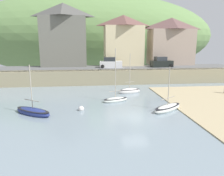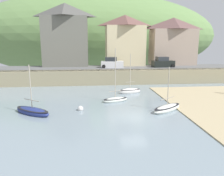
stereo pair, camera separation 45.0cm
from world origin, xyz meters
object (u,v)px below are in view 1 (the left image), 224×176
(waterfront_building_right, at_px, (171,41))
(waterfront_building_left, at_px, (64,35))
(waterfront_building_centre, at_px, (123,40))
(sailboat_nearest_shore, at_px, (115,99))
(parked_car_near_slipway, at_px, (111,63))
(motorboat_with_cabin, at_px, (130,91))
(parked_car_by_wall, at_px, (161,63))
(sailboat_white_hull, at_px, (168,108))
(mooring_buoy, at_px, (81,109))
(sailboat_blue_trim, at_px, (33,112))

(waterfront_building_right, bearing_deg, waterfront_building_left, 180.00)
(waterfront_building_centre, height_order, waterfront_building_right, waterfront_building_centre)
(sailboat_nearest_shore, bearing_deg, waterfront_building_right, 34.33)
(waterfront_building_centre, distance_m, sailboat_nearest_shore, 21.11)
(waterfront_building_left, height_order, parked_car_near_slipway, waterfront_building_left)
(motorboat_with_cabin, bearing_deg, parked_car_by_wall, 39.42)
(sailboat_white_hull, relative_size, sailboat_nearest_shore, 0.74)
(mooring_buoy, bearing_deg, sailboat_white_hull, -5.98)
(sailboat_white_hull, bearing_deg, waterfront_building_centre, 56.97)
(sailboat_blue_trim, distance_m, sailboat_nearest_shore, 9.55)
(waterfront_building_left, distance_m, sailboat_blue_trim, 24.71)
(waterfront_building_left, distance_m, parked_car_near_slipway, 11.16)
(sailboat_white_hull, bearing_deg, waterfront_building_right, 33.53)
(sailboat_nearest_shore, xyz_separation_m, mooring_buoy, (-4.02, -3.14, -0.08))
(sailboat_blue_trim, bearing_deg, parked_car_by_wall, 79.71)
(motorboat_with_cabin, height_order, sailboat_blue_trim, motorboat_with_cabin)
(sailboat_blue_trim, distance_m, mooring_buoy, 4.77)
(sailboat_blue_trim, distance_m, parked_car_near_slipway, 21.37)
(waterfront_building_left, xyz_separation_m, sailboat_nearest_shore, (7.71, -19.43, -8.23))
(sailboat_nearest_shore, bearing_deg, waterfront_building_centre, 58.49)
(sailboat_blue_trim, relative_size, sailboat_nearest_shore, 0.79)
(waterfront_building_centre, distance_m, sailboat_white_hull, 24.61)
(sailboat_white_hull, height_order, parked_car_by_wall, sailboat_white_hull)
(parked_car_near_slipway, bearing_deg, mooring_buoy, -99.27)
(parked_car_near_slipway, bearing_deg, sailboat_blue_trim, -111.12)
(waterfront_building_right, xyz_separation_m, sailboat_white_hull, (-9.10, -23.52, -6.98))
(sailboat_nearest_shore, xyz_separation_m, parked_car_near_slipway, (1.03, 14.93, 2.94))
(sailboat_white_hull, relative_size, mooring_buoy, 7.90)
(waterfront_building_centre, distance_m, mooring_buoy, 25.05)
(parked_car_near_slipway, bearing_deg, sailboat_nearest_shore, -87.59)
(waterfront_building_left, xyz_separation_m, waterfront_building_right, (21.82, -0.00, -1.24))
(waterfront_building_centre, xyz_separation_m, mooring_buoy, (-8.09, -22.57, -7.27))
(sailboat_white_hull, bearing_deg, mooring_buoy, 138.69)
(waterfront_building_centre, relative_size, parked_car_by_wall, 2.34)
(sailboat_white_hull, height_order, sailboat_blue_trim, sailboat_blue_trim)
(sailboat_blue_trim, distance_m, parked_car_by_wall, 27.20)
(sailboat_nearest_shore, bearing_deg, parked_car_near_slipway, 66.36)
(sailboat_nearest_shore, relative_size, parked_car_near_slipway, 1.52)
(sailboat_blue_trim, bearing_deg, waterfront_building_centre, 96.91)
(parked_car_by_wall, bearing_deg, sailboat_nearest_shore, -131.68)
(sailboat_nearest_shore, bearing_deg, motorboat_with_cabin, 39.08)
(waterfront_building_right, relative_size, sailboat_nearest_shore, 1.47)
(sailboat_blue_trim, xyz_separation_m, sailboat_nearest_shore, (8.74, 3.85, -0.01))
(waterfront_building_right, relative_size, parked_car_by_wall, 2.24)
(parked_car_near_slipway, relative_size, mooring_buoy, 7.08)
(waterfront_building_right, relative_size, sailboat_blue_trim, 1.87)
(motorboat_with_cabin, distance_m, parked_car_by_wall, 13.78)
(waterfront_building_centre, bearing_deg, waterfront_building_right, 0.00)
(waterfront_building_right, xyz_separation_m, motorboat_with_cabin, (-11.55, -15.22, -6.94))
(sailboat_nearest_shore, bearing_deg, waterfront_building_left, 91.95)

